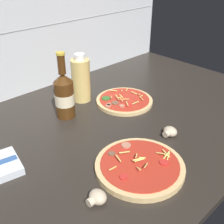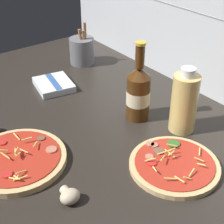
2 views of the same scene
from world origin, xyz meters
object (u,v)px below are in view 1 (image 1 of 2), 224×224
Objects in this scene: pizza_far at (124,101)px; beer_bottle at (64,95)px; pizza_near at (140,166)px; mushroom_left at (97,197)px; oil_bottle at (81,79)px; mushroom_right at (170,132)px.

beer_bottle reaches higher than pizza_far.
mushroom_left is at bearing -176.96° from pizza_near.
oil_bottle reaches higher than mushroom_right.
pizza_far is (26.31, 31.81, -0.15)cm from pizza_near.
oil_bottle is at bearing 26.48° from beer_bottle.
mushroom_right is at bearing 7.58° from mushroom_left.
pizza_near is 5.04× the size of mushroom_left.
oil_bottle reaches higher than pizza_near.
oil_bottle is 3.97× the size of mushroom_right.
mushroom_left is at bearing -124.63° from oil_bottle.
pizza_near is 40.61cm from beer_bottle.
oil_bottle reaches higher than mushroom_left.
mushroom_left is at bearing -172.42° from mushroom_right.
oil_bottle is at bearing 71.70° from pizza_near.
beer_bottle is 4.85× the size of mushroom_left.
oil_bottle is at bearing 55.37° from mushroom_left.
mushroom_left is (-19.61, -40.65, -7.33)cm from beer_bottle.
beer_bottle is at bearing 116.40° from mushroom_right.
beer_bottle is (-23.94, 7.93, 8.20)cm from pizza_far.
mushroom_right is (17.71, -35.68, -7.37)cm from beer_bottle.
pizza_near is 49.31cm from oil_bottle.
pizza_far is at bearing 36.92° from mushroom_left.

